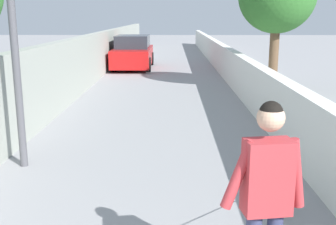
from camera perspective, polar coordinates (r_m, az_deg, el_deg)
name	(u,v)px	position (r m, az deg, el deg)	size (l,w,h in m)	color
ground_plane	(160,86)	(14.69, -1.04, 3.66)	(80.00, 80.00, 0.00)	gray
wall_left	(73,68)	(12.93, -12.93, 5.99)	(48.00, 0.30, 1.77)	#999E93
fence_right	(244,77)	(12.80, 10.40, 4.79)	(48.00, 0.30, 1.22)	silver
person_skateboarder	(267,188)	(3.47, 13.44, -10.05)	(0.27, 0.72, 1.71)	#333859
dog	(279,191)	(5.50, 14.98, -10.35)	(2.07, 0.74, 1.06)	white
car_near	(133,53)	(19.79, -4.84, 8.16)	(4.22, 1.80, 1.54)	#B71414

